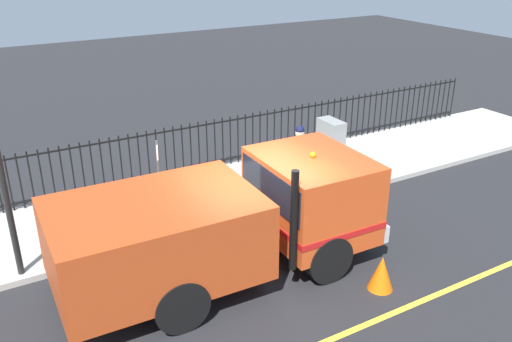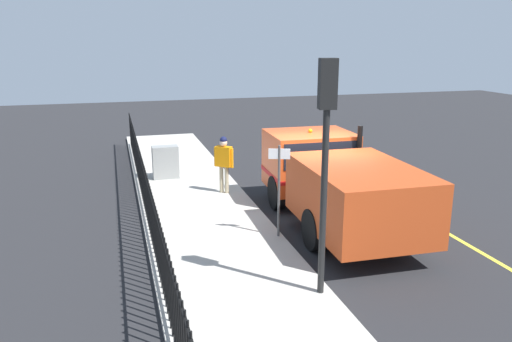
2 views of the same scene
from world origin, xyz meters
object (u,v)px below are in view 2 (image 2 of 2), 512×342
(traffic_light_near, at_px, (326,133))
(traffic_cone, at_px, (357,183))
(work_truck, at_px, (332,177))
(street_sign, at_px, (279,180))
(worker_standing, at_px, (224,159))
(utility_cabinet, at_px, (166,162))

(traffic_light_near, height_order, traffic_cone, traffic_light_near)
(work_truck, distance_m, street_sign, 1.95)
(worker_standing, bearing_deg, traffic_cone, 27.20)
(work_truck, xyz_separation_m, traffic_cone, (-1.81, -2.07, -0.90))
(work_truck, height_order, street_sign, work_truck)
(traffic_light_near, xyz_separation_m, utility_cabinet, (1.92, -8.78, -2.47))
(worker_standing, bearing_deg, traffic_light_near, -47.39)
(traffic_cone, xyz_separation_m, street_sign, (3.54, 2.91, 1.18))
(worker_standing, relative_size, street_sign, 0.79)
(traffic_cone, bearing_deg, work_truck, 48.81)
(work_truck, relative_size, utility_cabinet, 5.71)
(work_truck, relative_size, traffic_cone, 9.18)
(street_sign, bearing_deg, traffic_cone, -140.55)
(traffic_cone, relative_size, street_sign, 0.31)
(utility_cabinet, distance_m, street_sign, 6.33)
(work_truck, relative_size, street_sign, 2.82)
(utility_cabinet, relative_size, street_sign, 0.49)
(work_truck, distance_m, worker_standing, 3.68)
(traffic_cone, bearing_deg, worker_standing, -12.10)
(utility_cabinet, xyz_separation_m, street_sign, (-2.03, 5.93, 0.84))
(work_truck, bearing_deg, utility_cabinet, 127.87)
(traffic_light_near, height_order, utility_cabinet, traffic_light_near)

